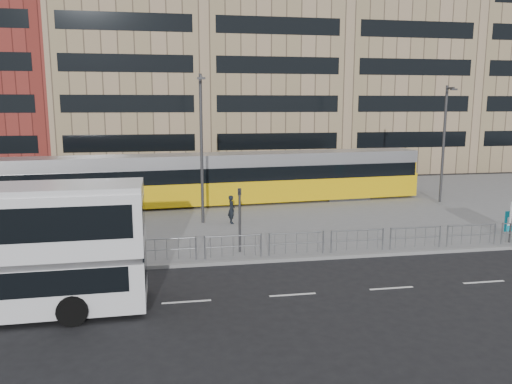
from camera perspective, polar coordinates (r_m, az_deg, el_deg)
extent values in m
plane|color=black|center=(23.51, 6.60, -7.74)|extent=(120.00, 120.00, 0.00)
cube|color=slate|center=(34.80, 1.02, -1.72)|extent=(64.00, 24.00, 0.15)
cube|color=gray|center=(23.54, 6.57, -7.53)|extent=(64.00, 0.25, 0.17)
cube|color=#9C8265|center=(55.71, -13.90, 13.67)|extent=(14.00, 16.00, 22.00)
cube|color=#9C8265|center=(56.65, 0.82, 14.90)|extent=(14.00, 16.00, 24.00)
cube|color=#9C8265|center=(60.71, 14.26, 12.86)|extent=(14.00, 16.00, 21.00)
cube|color=#9C8265|center=(67.63, 25.48, 12.74)|extent=(14.00, 16.00, 23.00)
cylinder|color=gray|center=(24.27, 10.87, -4.35)|extent=(32.00, 0.05, 0.05)
cylinder|color=gray|center=(24.39, 10.83, -5.49)|extent=(32.00, 0.04, 0.04)
cube|color=white|center=(20.28, 12.61, -10.84)|extent=(62.00, 0.12, 0.01)
cylinder|color=black|center=(17.71, -20.25, -12.62)|extent=(1.02, 0.32, 1.02)
cylinder|color=black|center=(20.10, -19.09, -9.82)|extent=(1.02, 0.32, 1.02)
cube|color=#DFAE0C|center=(35.42, -4.66, 0.27)|extent=(30.47, 5.27, 1.73)
cube|color=black|center=(35.24, -4.69, 2.18)|extent=(30.04, 5.28, 0.98)
cube|color=#A3A2A7|center=(35.13, -4.71, 3.67)|extent=(30.45, 5.04, 0.87)
cube|color=#DFAE0C|center=(40.35, 16.10, 2.11)|extent=(1.49, 2.54, 2.82)
cylinder|color=#2D2D30|center=(35.29, -4.68, 1.57)|extent=(2.78, 2.78, 3.25)
cube|color=#2D2D30|center=(38.39, 9.84, -0.24)|extent=(3.46, 2.98, 0.54)
cube|color=#2D2D30|center=(35.28, -20.46, -1.63)|extent=(3.46, 2.98, 0.54)
cylinder|color=#2D2D30|center=(28.58, 27.12, -3.09)|extent=(0.09, 0.09, 2.12)
cylinder|color=#2D2D30|center=(30.03, 27.03, -3.85)|extent=(0.06, 0.06, 0.74)
cube|color=#0B8BA9|center=(29.93, 27.10, -2.98)|extent=(0.74, 0.11, 1.11)
cube|color=white|center=(29.91, 27.13, -3.00)|extent=(0.46, 0.05, 0.46)
imported|color=black|center=(29.61, -2.82, -2.00)|extent=(0.48, 0.66, 1.69)
cylinder|color=#2D2D30|center=(23.73, -1.87, -3.38)|extent=(0.12, 0.12, 3.00)
imported|color=#2D2D30|center=(23.50, -1.89, -0.77)|extent=(0.21, 0.24, 1.00)
cylinder|color=#2D2D30|center=(29.40, -6.24, 4.80)|extent=(0.18, 0.18, 8.71)
cylinder|color=#2D2D30|center=(28.93, -6.34, 12.96)|extent=(0.14, 0.90, 0.14)
cube|color=#2D2D30|center=(28.48, -6.28, 12.80)|extent=(0.45, 0.20, 0.12)
cylinder|color=#2D2D30|center=(38.06, 20.63, 5.07)|extent=(0.18, 0.18, 8.30)
cylinder|color=#2D2D30|center=(37.63, 21.32, 11.01)|extent=(0.14, 0.90, 0.14)
cube|color=#2D2D30|center=(37.24, 21.67, 10.85)|extent=(0.45, 0.20, 0.12)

